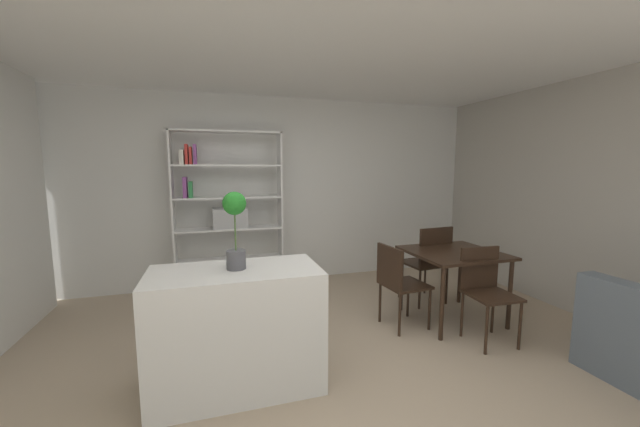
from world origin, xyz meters
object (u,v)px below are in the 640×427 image
open_bookshelf (225,210)px  dining_chair_island_side (398,279)px  kitchen_island (237,329)px  dining_chair_far (429,258)px  dining_table (454,259)px  potted_plant_on_island (235,224)px  dining_chair_near (485,285)px

open_bookshelf → dining_chair_island_side: open_bookshelf is taller
kitchen_island → dining_chair_island_side: kitchen_island is taller
dining_chair_far → dining_table: bearing=83.3°
kitchen_island → dining_chair_far: bearing=23.2°
dining_table → dining_chair_far: 0.47m
potted_plant_on_island → dining_chair_near: bearing=1.5°
kitchen_island → dining_chair_far: size_ratio=1.29×
dining_chair_near → kitchen_island: bearing=-174.7°
potted_plant_on_island → open_bookshelf: open_bookshelf is taller
kitchen_island → dining_table: size_ratio=1.33×
dining_table → dining_chair_far: dining_chair_far is taller
dining_chair_far → dining_chair_near: bearing=84.3°
dining_table → dining_chair_near: 0.49m
kitchen_island → potted_plant_on_island: bearing=53.3°
kitchen_island → open_bookshelf: (0.01, 2.17, 0.65)m
open_bookshelf → dining_chair_far: bearing=-26.8°
open_bookshelf → dining_table: size_ratio=2.28×
open_bookshelf → dining_chair_island_side: size_ratio=2.44×
kitchen_island → dining_chair_near: 2.33m
dining_chair_near → dining_chair_island_side: bearing=149.3°
open_bookshelf → dining_table: bearing=-35.2°
dining_chair_far → open_bookshelf: bearing=-32.3°
open_bookshelf → dining_chair_far: (2.31, -1.17, -0.53)m
dining_chair_far → dining_chair_island_side: (-0.68, -0.46, -0.05)m
dining_table → dining_chair_near: dining_chair_near is taller
kitchen_island → open_bookshelf: bearing=89.6°
kitchen_island → dining_chair_near: (2.32, 0.07, 0.08)m
dining_table → potted_plant_on_island: bearing=-167.1°
dining_chair_island_side → potted_plant_on_island: bearing=101.9°
kitchen_island → dining_chair_far: dining_chair_far is taller
dining_chair_far → dining_chair_near: (-0.00, -0.93, -0.04)m
potted_plant_on_island → dining_table: (2.31, 0.53, -0.57)m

